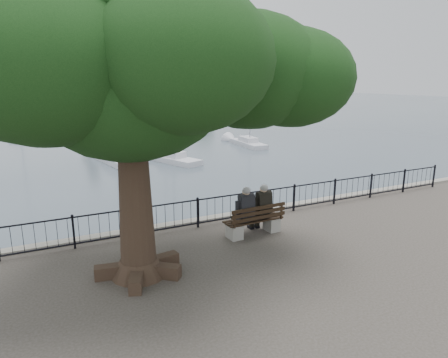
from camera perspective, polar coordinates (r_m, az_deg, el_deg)
harbor at (r=14.83m, az=-0.86°, el=-7.47°), size 260.00×260.00×1.20m
railing at (r=14.05m, az=0.00°, el=-4.12°), size 22.06×0.06×1.00m
bench at (r=13.09m, az=4.36°, el=-6.43°), size 2.02×0.68×1.05m
person_left at (r=12.88m, az=2.81°, el=-4.87°), size 0.50×0.84×1.67m
person_right at (r=13.21m, az=5.27°, el=-4.41°), size 0.50×0.84×1.67m
tree at (r=10.07m, az=-9.36°, el=16.20°), size 9.96×6.95×8.13m
lion_monument at (r=60.04m, az=-18.88°, el=9.80°), size 6.13×6.13×9.01m
sailboat_b at (r=30.59m, az=-15.30°, el=3.03°), size 2.67×6.21×12.96m
sailboat_c at (r=29.80m, az=-7.48°, el=3.08°), size 3.23×5.39×11.13m
sailboat_d at (r=36.93m, az=3.47°, el=5.22°), size 1.70×5.23×9.56m
sailboat_f at (r=43.33m, az=-12.88°, el=6.25°), size 1.38×4.82×10.62m
sailboat_g at (r=50.22m, az=-11.93°, el=7.30°), size 3.37×5.26×10.06m
sailboat_h at (r=47.26m, az=-27.09°, el=5.74°), size 2.25×5.66×12.62m
sailboat_i at (r=39.82m, az=-8.69°, el=5.82°), size 3.37×5.88×12.39m
far_shore at (r=94.35m, az=-6.91°, el=12.76°), size 30.00×8.60×9.18m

